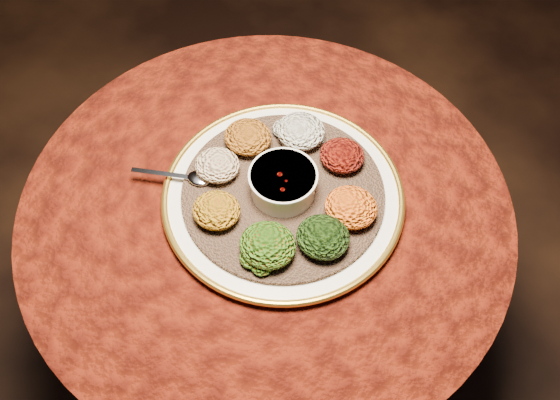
% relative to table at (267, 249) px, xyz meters
% --- Properties ---
extents(table, '(0.96, 0.96, 0.73)m').
position_rel_table_xyz_m(table, '(0.00, 0.00, 0.00)').
color(table, black).
rests_on(table, ground).
extents(platter, '(0.57, 0.57, 0.02)m').
position_rel_table_xyz_m(platter, '(0.03, 0.02, 0.19)').
color(platter, silver).
rests_on(platter, table).
extents(injera, '(0.52, 0.52, 0.01)m').
position_rel_table_xyz_m(injera, '(0.03, 0.02, 0.20)').
color(injera, brown).
rests_on(injera, platter).
extents(stew_bowl, '(0.13, 0.13, 0.05)m').
position_rel_table_xyz_m(stew_bowl, '(0.03, 0.02, 0.24)').
color(stew_bowl, silver).
rests_on(stew_bowl, injera).
extents(spoon, '(0.15, 0.06, 0.01)m').
position_rel_table_xyz_m(spoon, '(-0.14, -0.03, 0.21)').
color(spoon, silver).
rests_on(spoon, injera).
extents(portion_ayib, '(0.10, 0.09, 0.05)m').
position_rel_table_xyz_m(portion_ayib, '(0.00, 0.16, 0.23)').
color(portion_ayib, beige).
rests_on(portion_ayib, injera).
extents(portion_kitfo, '(0.09, 0.08, 0.04)m').
position_rel_table_xyz_m(portion_kitfo, '(0.10, 0.14, 0.23)').
color(portion_kitfo, black).
rests_on(portion_kitfo, injera).
extents(portion_tikil, '(0.10, 0.09, 0.05)m').
position_rel_table_xyz_m(portion_tikil, '(0.16, 0.03, 0.23)').
color(portion_tikil, '#C48910').
rests_on(portion_tikil, injera).
extents(portion_gomen, '(0.10, 0.09, 0.05)m').
position_rel_table_xyz_m(portion_gomen, '(0.14, -0.05, 0.23)').
color(portion_gomen, black).
rests_on(portion_gomen, injera).
extents(portion_mixveg, '(0.10, 0.10, 0.05)m').
position_rel_table_xyz_m(portion_mixveg, '(0.06, -0.11, 0.23)').
color(portion_mixveg, '#8D2F09').
rests_on(portion_mixveg, injera).
extents(portion_kik, '(0.09, 0.09, 0.04)m').
position_rel_table_xyz_m(portion_kik, '(-0.06, -0.08, 0.23)').
color(portion_kik, '#9F580E').
rests_on(portion_kik, injera).
extents(portion_timatim, '(0.09, 0.08, 0.04)m').
position_rel_table_xyz_m(portion_timatim, '(-0.11, 0.01, 0.23)').
color(portion_timatim, maroon).
rests_on(portion_timatim, injera).
extents(portion_shiro, '(0.10, 0.09, 0.05)m').
position_rel_table_xyz_m(portion_shiro, '(-0.09, 0.10, 0.23)').
color(portion_shiro, '#8E4A11').
rests_on(portion_shiro, injera).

